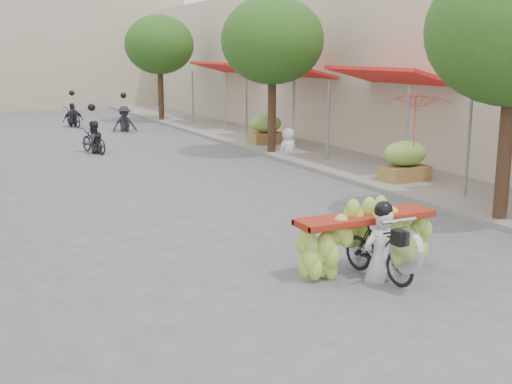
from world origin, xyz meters
name	(u,v)px	position (x,y,z in m)	size (l,w,h in m)	color
ground	(421,362)	(0.00, 0.00, 0.00)	(120.00, 120.00, 0.00)	#5A595F
sidewalk_right	(298,146)	(7.00, 15.00, 0.06)	(4.00, 60.00, 0.12)	gray
shophouse_row_right	(428,64)	(11.99, 14.00, 3.00)	(9.77, 40.00, 6.00)	#B6AC97
far_building	(16,51)	(0.00, 38.00, 3.50)	(20.00, 6.00, 7.00)	#B1A38C
street_tree_mid	(272,41)	(5.40, 14.00, 3.78)	(3.40, 3.40, 5.25)	#3A2719
street_tree_far	(159,45)	(5.40, 26.00, 3.78)	(3.40, 3.40, 5.25)	#3A2719
produce_crate_mid	(405,158)	(6.20, 8.00, 0.71)	(1.20, 0.88, 1.16)	olive
produce_crate_far	(266,127)	(6.20, 16.00, 0.71)	(1.20, 0.88, 1.16)	olive
banana_motorbike	(373,232)	(1.21, 2.58, 0.70)	(2.33, 1.75, 2.06)	black
market_umbrella	(418,92)	(6.22, 7.65, 2.44)	(2.27, 2.27, 1.68)	red
pedestrian	(288,128)	(6.03, 13.98, 0.88)	(0.81, 0.56, 1.52)	white
bg_motorbike_a	(93,131)	(0.06, 17.05, 0.76)	(0.94, 1.63, 1.95)	black
bg_motorbike_b	(124,112)	(2.65, 22.76, 0.84)	(1.07, 1.72, 1.95)	black
bg_motorbike_c	(73,110)	(0.97, 25.59, 0.80)	(1.04, 1.69, 1.95)	black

